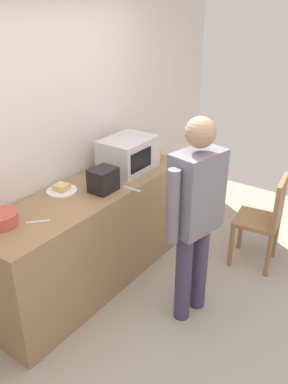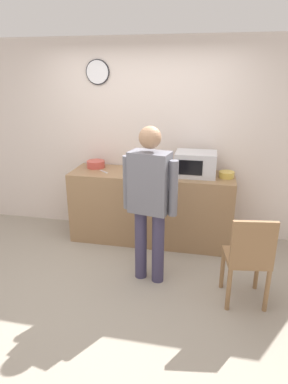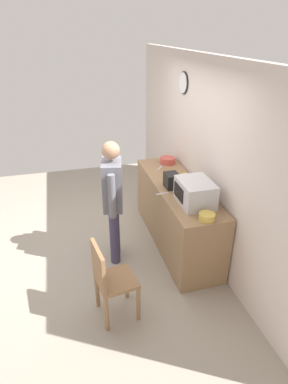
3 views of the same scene
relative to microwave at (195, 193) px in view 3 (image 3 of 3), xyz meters
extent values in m
plane|color=#9E9384|center=(-0.73, -1.23, -1.09)|extent=(6.00, 6.00, 0.00)
cube|color=silver|center=(-0.73, 0.37, 0.21)|extent=(5.40, 0.10, 2.60)
cylinder|color=white|center=(-1.33, 0.30, 1.08)|extent=(0.29, 0.03, 0.29)
cylinder|color=black|center=(-1.33, 0.31, 1.08)|extent=(0.32, 0.02, 0.32)
cube|color=#93704C|center=(-0.56, -0.01, -0.62)|extent=(2.11, 0.62, 0.94)
cube|color=silver|center=(0.00, 0.00, 0.00)|extent=(0.50, 0.38, 0.30)
cube|color=black|center=(-0.06, -0.19, 0.00)|extent=(0.30, 0.01, 0.18)
cylinder|color=white|center=(-0.72, 0.15, -0.14)|extent=(0.26, 0.26, 0.01)
cube|color=#E2BB6C|center=(-0.72, 0.15, -0.11)|extent=(0.12, 0.12, 0.05)
cylinder|color=#C64C42|center=(-1.35, 0.11, -0.10)|extent=(0.24, 0.24, 0.09)
cylinder|color=gold|center=(0.38, -0.01, -0.11)|extent=(0.19, 0.19, 0.08)
cube|color=black|center=(-0.50, -0.12, -0.05)|extent=(0.22, 0.18, 0.20)
cube|color=silver|center=(-1.18, -0.08, -0.15)|extent=(0.14, 0.13, 0.01)
cube|color=silver|center=(-0.35, -0.30, -0.15)|extent=(0.03, 0.17, 0.01)
cylinder|color=#3B3653|center=(-0.31, -0.96, -0.69)|extent=(0.13, 0.13, 0.81)
cylinder|color=#3B3653|center=(-0.50, -0.92, -0.69)|extent=(0.13, 0.13, 0.81)
cube|color=slate|center=(-0.41, -0.94, 0.03)|extent=(0.44, 0.31, 0.63)
cylinder|color=slate|center=(-0.16, -0.99, 0.00)|extent=(0.09, 0.09, 0.57)
cylinder|color=slate|center=(-0.65, -0.90, 0.00)|extent=(0.09, 0.09, 0.57)
sphere|color=#A37A5B|center=(-0.41, -0.94, 0.49)|extent=(0.22, 0.22, 0.22)
cylinder|color=olive|center=(0.73, -0.90, -0.86)|extent=(0.04, 0.04, 0.45)
cylinder|color=olive|center=(0.38, -0.95, -0.86)|extent=(0.04, 0.04, 0.45)
cylinder|color=olive|center=(0.78, -1.25, -0.86)|extent=(0.04, 0.04, 0.45)
cylinder|color=olive|center=(0.43, -1.31, -0.86)|extent=(0.04, 0.04, 0.45)
cube|color=olive|center=(0.58, -1.10, -0.62)|extent=(0.45, 0.45, 0.04)
cube|color=olive|center=(0.61, -1.28, -0.37)|extent=(0.40, 0.10, 0.45)
camera|label=1|loc=(-2.77, -2.16, 1.32)|focal=37.49mm
camera|label=2|loc=(0.18, -4.08, 1.08)|focal=31.27mm
camera|label=3|loc=(3.20, -1.50, 1.78)|focal=30.17mm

